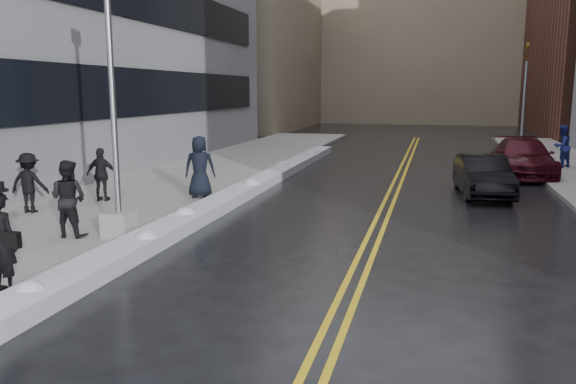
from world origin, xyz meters
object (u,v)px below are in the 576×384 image
Objects in this scene: traffic_signal at (524,94)px; pedestrian_e at (29,183)px; pedestrian_c at (200,167)px; car_maroon at (523,158)px; pedestrian_east at (562,146)px; pedestrian_fedora at (2,242)px; lamppost at (115,136)px; pedestrian_d at (102,175)px; pedestrian_b at (68,199)px; car_black at (483,176)px.

pedestrian_e is at bearing -127.89° from traffic_signal.
pedestrian_c reaches higher than car_maroon.
traffic_signal reaches higher than pedestrian_east.
pedestrian_c reaches higher than pedestrian_fedora.
car_maroon is (10.80, 13.80, -1.75)m from lamppost.
pedestrian_d is at bearing 127.23° from lamppost.
lamppost is 4.34× the size of pedestrian_fedora.
pedestrian_east is (12.61, 19.85, 0.08)m from pedestrian_fedora.
pedestrian_b is 0.43× the size of car_black.
car_maroon reaches higher than car_black.
pedestrian_c reaches higher than pedestrian_east.
pedestrian_b is at bearing -120.18° from traffic_signal.
pedestrian_east is (0.91, -5.95, -2.30)m from traffic_signal.
car_maroon is at bearing -148.83° from pedestrian_e.
pedestrian_b is at bearing 135.31° from pedestrian_e.
lamppost is 20.53m from pedestrian_east.
pedestrian_fedora reaches higher than car_black.
car_black is at bearing -102.58° from traffic_signal.
pedestrian_d is 0.99× the size of pedestrian_e.
car_black is (8.96, 3.45, -0.45)m from pedestrian_c.
traffic_signal is 14.01m from car_black.
pedestrian_d is 12.64m from car_black.
pedestrian_d is (-2.73, -1.34, -0.17)m from pedestrian_c.
lamppost is 4.17× the size of pedestrian_b.
pedestrian_e is at bearing -141.59° from car_maroon.
car_maroon is (1.99, 5.21, 0.08)m from car_black.
pedestrian_b is (-12.95, -22.27, -2.34)m from traffic_signal.
car_black is (-3.91, -7.46, -0.41)m from pedestrian_east.
pedestrian_c is 0.47× the size of car_black.
lamppost is at bearing -118.21° from traffic_signal.
car_maroon is at bearing 51.96° from lamppost.
pedestrian_e is 0.89× the size of pedestrian_east.
pedestrian_east is at bearing -111.37° from pedestrian_fedora.
traffic_signal reaches higher than car_maroon.
pedestrian_east is at bearing 56.38° from car_black.
pedestrian_c reaches higher than pedestrian_d.
lamppost reaches higher than traffic_signal.
pedestrian_d is 19.84m from pedestrian_east.
pedestrian_b is 0.34× the size of car_maroon.
pedestrian_d is at bearing 8.78° from pedestrian_c.
car_black is at bearing -176.25° from pedestrian_c.
pedestrian_b is 18.46m from car_maroon.
pedestrian_e is at bearing -43.24° from pedestrian_fedora.
traffic_signal reaches higher than pedestrian_b.
pedestrian_b is 3.46m from pedestrian_e.
car_maroon is at bearing -158.96° from pedestrian_c.
pedestrian_east reaches higher than pedestrian_e.
pedestrian_fedora is 0.88× the size of pedestrian_c.
pedestrian_b reaches higher than car_maroon.
pedestrian_e is at bearing -157.90° from car_black.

